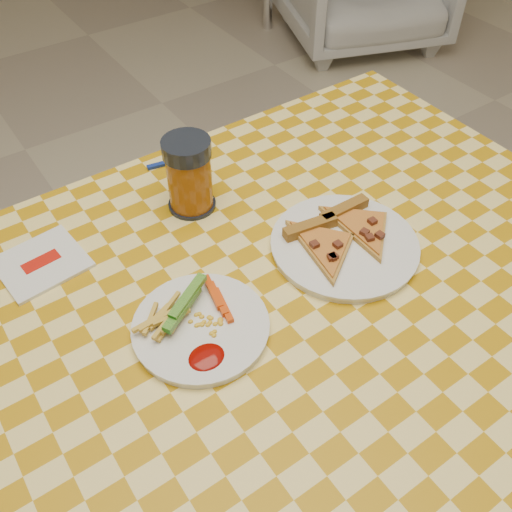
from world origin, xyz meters
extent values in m
plane|color=#B9A995|center=(0.00, 0.00, 0.00)|extent=(8.00, 8.00, 0.00)
cylinder|color=silver|center=(0.54, 0.34, 0.35)|extent=(0.06, 0.06, 0.71)
cube|color=brown|center=(0.00, 0.00, 0.73)|extent=(1.20, 0.80, 0.04)
cylinder|color=white|center=(-0.12, 0.00, 0.76)|extent=(0.22, 0.22, 0.01)
cylinder|color=white|center=(0.17, 0.01, 0.76)|extent=(0.33, 0.33, 0.01)
cube|color=#0E570D|center=(-0.12, 0.03, 0.79)|extent=(0.09, 0.07, 0.02)
cube|color=#D94009|center=(-0.07, 0.02, 0.78)|extent=(0.06, 0.08, 0.01)
ellipsoid|color=#7D0702|center=(-0.14, -0.06, 0.77)|extent=(0.05, 0.05, 0.01)
cube|color=#966021|center=(0.14, 0.06, 0.78)|extent=(0.10, 0.04, 0.02)
cube|color=#966021|center=(0.22, 0.06, 0.78)|extent=(0.10, 0.02, 0.02)
cylinder|color=black|center=(0.02, 0.25, 0.76)|extent=(0.09, 0.09, 0.01)
cylinder|color=#87440E|center=(0.02, 0.25, 0.81)|extent=(0.08, 0.08, 0.11)
cylinder|color=black|center=(0.02, 0.25, 0.88)|extent=(0.09, 0.09, 0.03)
cube|color=silver|center=(-0.26, 0.26, 0.76)|extent=(0.15, 0.14, 0.01)
cube|color=red|center=(-0.26, 0.26, 0.76)|extent=(0.06, 0.03, 0.00)
cube|color=navy|center=(0.04, 0.39, 0.76)|extent=(0.09, 0.03, 0.01)
cube|color=silver|center=(0.10, 0.38, 0.76)|extent=(0.04, 0.02, 0.00)
camera|label=1|loc=(-0.34, -0.47, 1.44)|focal=40.00mm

